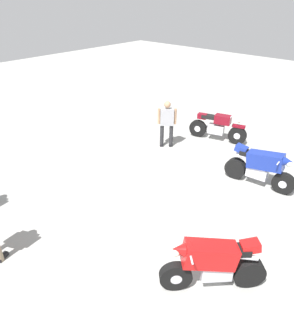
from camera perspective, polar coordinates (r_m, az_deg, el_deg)
name	(u,v)px	position (r m, az deg, el deg)	size (l,w,h in m)	color
ground_plane	(175,191)	(8.59, 5.16, -4.27)	(40.00, 40.00, 0.00)	#9E9E99
motorcycle_maroon_cruiser	(217,127)	(11.53, 12.74, 7.40)	(0.80, 2.05, 1.09)	black
motorcycle_blue_sportbike	(261,166)	(9.08, 20.09, 0.28)	(0.70, 1.96, 1.14)	black
motorcycle_red_sportbike	(213,263)	(5.91, 12.03, -16.55)	(1.54, 1.49, 1.14)	black
person_in_gray_shirt	(167,122)	(10.64, 3.66, 8.46)	(0.52, 0.55, 1.62)	#262628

